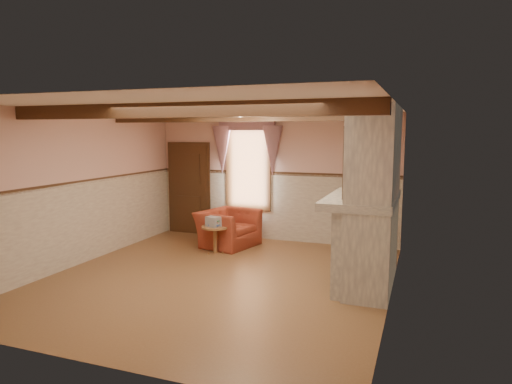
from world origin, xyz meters
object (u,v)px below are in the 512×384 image
(mantel_clock, at_px, (367,186))
(oil_lamp, at_px, (364,185))
(side_table, at_px, (215,240))
(radiator, at_px, (227,225))
(bowl, at_px, (362,193))
(armchair, at_px, (228,228))

(mantel_clock, height_order, oil_lamp, oil_lamp)
(side_table, distance_m, radiator, 1.28)
(bowl, bearing_deg, radiator, 147.12)
(mantel_clock, distance_m, oil_lamp, 0.29)
(armchair, distance_m, side_table, 0.65)
(armchair, height_order, side_table, armchair)
(bowl, distance_m, mantel_clock, 0.53)
(armchair, relative_size, radiator, 1.67)
(side_table, bearing_deg, bowl, -16.34)
(armchair, bearing_deg, side_table, -166.50)
(side_table, xyz_separation_m, mantel_clock, (2.97, -0.34, 1.25))
(radiator, bearing_deg, armchair, -84.58)
(bowl, height_order, mantel_clock, mantel_clock)
(armchair, bearing_deg, oil_lamp, -99.56)
(radiator, bearing_deg, mantel_clock, -47.12)
(radiator, height_order, bowl, bowl)
(radiator, bearing_deg, oil_lamp, -51.10)
(bowl, bearing_deg, side_table, 163.66)
(radiator, height_order, oil_lamp, oil_lamp)
(radiator, xyz_separation_m, oil_lamp, (3.27, -1.88, 1.26))
(bowl, relative_size, mantel_clock, 1.58)
(armchair, height_order, oil_lamp, oil_lamp)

